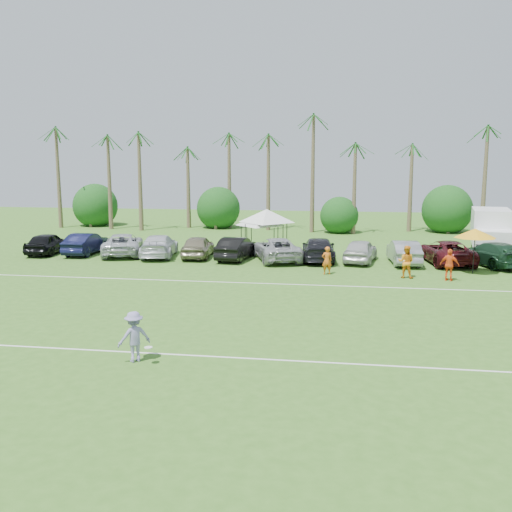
# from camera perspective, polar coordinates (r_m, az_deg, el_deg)

# --- Properties ---
(ground) EXTENTS (120.00, 120.00, 0.00)m
(ground) POSITION_cam_1_polar(r_m,az_deg,el_deg) (18.83, -11.96, -11.52)
(ground) COLOR #39691F
(ground) RESTS_ON ground
(field_lines) EXTENTS (80.00, 12.10, 0.01)m
(field_lines) POSITION_cam_1_polar(r_m,az_deg,el_deg) (26.09, -5.75, -5.37)
(field_lines) COLOR white
(field_lines) RESTS_ON ground
(palm_tree_0) EXTENTS (2.40, 2.40, 8.90)m
(palm_tree_0) POSITION_cam_1_polar(r_m,az_deg,el_deg) (61.36, -19.09, 9.76)
(palm_tree_0) COLOR brown
(palm_tree_0) RESTS_ON ground
(palm_tree_1) EXTENTS (2.40, 2.40, 9.90)m
(palm_tree_1) POSITION_cam_1_polar(r_m,az_deg,el_deg) (59.23, -14.78, 10.84)
(palm_tree_1) COLOR brown
(palm_tree_1) RESTS_ON ground
(palm_tree_2) EXTENTS (2.40, 2.40, 10.90)m
(palm_tree_2) POSITION_cam_1_polar(r_m,az_deg,el_deg) (57.47, -10.13, 11.91)
(palm_tree_2) COLOR brown
(palm_tree_2) RESTS_ON ground
(palm_tree_3) EXTENTS (2.40, 2.40, 11.90)m
(palm_tree_3) POSITION_cam_1_polar(r_m,az_deg,el_deg) (56.36, -6.21, 12.92)
(palm_tree_3) COLOR brown
(palm_tree_3) RESTS_ON ground
(palm_tree_4) EXTENTS (2.40, 2.40, 8.90)m
(palm_tree_4) POSITION_cam_1_polar(r_m,az_deg,el_deg) (55.38, -2.09, 10.35)
(palm_tree_4) COLOR brown
(palm_tree_4) RESTS_ON ground
(palm_tree_5) EXTENTS (2.40, 2.40, 9.90)m
(palm_tree_5) POSITION_cam_1_polar(r_m,az_deg,el_deg) (54.79, 2.10, 11.27)
(palm_tree_5) COLOR brown
(palm_tree_5) RESTS_ON ground
(palm_tree_6) EXTENTS (2.40, 2.40, 10.90)m
(palm_tree_6) POSITION_cam_1_polar(r_m,az_deg,el_deg) (54.50, 6.38, 12.14)
(palm_tree_6) COLOR brown
(palm_tree_6) RESTS_ON ground
(palm_tree_7) EXTENTS (2.40, 2.40, 11.90)m
(palm_tree_7) POSITION_cam_1_polar(r_m,az_deg,el_deg) (54.52, 10.71, 12.93)
(palm_tree_7) COLOR brown
(palm_tree_7) RESTS_ON ground
(palm_tree_8) EXTENTS (2.40, 2.40, 8.90)m
(palm_tree_8) POSITION_cam_1_polar(r_m,az_deg,el_deg) (54.80, 15.93, 10.01)
(palm_tree_8) COLOR brown
(palm_tree_8) RESTS_ON ground
(palm_tree_9) EXTENTS (2.40, 2.40, 9.90)m
(palm_tree_9) POSITION_cam_1_polar(r_m,az_deg,el_deg) (55.64, 21.18, 10.62)
(palm_tree_9) COLOR brown
(palm_tree_9) RESTS_ON ground
(bush_tree_0) EXTENTS (4.00, 4.00, 4.00)m
(bush_tree_0) POSITION_cam_1_polar(r_m,az_deg,el_deg) (61.13, -15.87, 4.59)
(bush_tree_0) COLOR brown
(bush_tree_0) RESTS_ON ground
(bush_tree_1) EXTENTS (4.00, 4.00, 4.00)m
(bush_tree_1) POSITION_cam_1_polar(r_m,az_deg,el_deg) (56.97, -3.85, 4.59)
(bush_tree_1) COLOR brown
(bush_tree_1) RESTS_ON ground
(bush_tree_2) EXTENTS (4.00, 4.00, 4.00)m
(bush_tree_2) POSITION_cam_1_polar(r_m,az_deg,el_deg) (55.61, 8.35, 4.39)
(bush_tree_2) COLOR brown
(bush_tree_2) RESTS_ON ground
(bush_tree_3) EXTENTS (4.00, 4.00, 4.00)m
(bush_tree_3) POSITION_cam_1_polar(r_m,az_deg,el_deg) (56.43, 18.58, 4.07)
(bush_tree_3) COLOR brown
(bush_tree_3) RESTS_ON ground
(sideline_player_a) EXTENTS (0.70, 0.56, 1.67)m
(sideline_player_a) POSITION_cam_1_polar(r_m,az_deg,el_deg) (34.03, 7.10, -0.45)
(sideline_player_a) COLOR orange
(sideline_player_a) RESTS_ON ground
(sideline_player_b) EXTENTS (1.08, 0.94, 1.88)m
(sideline_player_b) POSITION_cam_1_polar(r_m,az_deg,el_deg) (33.85, 14.77, -0.57)
(sideline_player_b) COLOR orange
(sideline_player_b) RESTS_ON ground
(sideline_player_c) EXTENTS (1.15, 0.83, 1.81)m
(sideline_player_c) POSITION_cam_1_polar(r_m,az_deg,el_deg) (33.75, 18.80, -0.85)
(sideline_player_c) COLOR #FB5D1B
(sideline_player_c) RESTS_ON ground
(box_truck) EXTENTS (3.36, 6.62, 3.26)m
(box_truck) POSITION_cam_1_polar(r_m,az_deg,el_deg) (43.51, 22.45, 2.28)
(box_truck) COLOR white
(box_truck) RESTS_ON ground
(canopy_tent_left) EXTENTS (3.85, 3.85, 3.12)m
(canopy_tent_left) POSITION_cam_1_polar(r_m,az_deg,el_deg) (43.44, 0.41, 4.23)
(canopy_tent_left) COLOR black
(canopy_tent_left) RESTS_ON ground
(canopy_tent_right) EXTENTS (4.36, 4.36, 3.54)m
(canopy_tent_right) POSITION_cam_1_polar(r_m,az_deg,el_deg) (43.51, 1.07, 4.71)
(canopy_tent_right) COLOR black
(canopy_tent_right) RESTS_ON ground
(market_umbrella) EXTENTS (2.45, 2.45, 2.72)m
(market_umbrella) POSITION_cam_1_polar(r_m,az_deg,el_deg) (36.15, 21.06, 2.15)
(market_umbrella) COLOR black
(market_umbrella) RESTS_ON ground
(frisbee_player) EXTENTS (1.34, 1.19, 1.73)m
(frisbee_player) POSITION_cam_1_polar(r_m,az_deg,el_deg) (19.72, -12.09, -7.89)
(frisbee_player) COLOR #8982B8
(frisbee_player) RESTS_ON ground
(parked_car_0) EXTENTS (2.03, 4.62, 1.55)m
(parked_car_0) POSITION_cam_1_polar(r_m,az_deg,el_deg) (43.91, -20.11, 1.21)
(parked_car_0) COLOR black
(parked_car_0) RESTS_ON ground
(parked_car_1) EXTENTS (1.67, 4.70, 1.55)m
(parked_car_1) POSITION_cam_1_polar(r_m,az_deg,el_deg) (42.91, -16.65, 1.21)
(parked_car_1) COLOR black
(parked_car_1) RESTS_ON ground
(parked_car_2) EXTENTS (4.02, 6.06, 1.55)m
(parked_car_2) POSITION_cam_1_polar(r_m,az_deg,el_deg) (41.82, -13.18, 1.15)
(parked_car_2) COLOR #B7B9BF
(parked_car_2) RESTS_ON ground
(parked_car_3) EXTENTS (2.95, 5.60, 1.55)m
(parked_car_3) POSITION_cam_1_polar(r_m,az_deg,el_deg) (40.61, -9.67, 1.02)
(parked_car_3) COLOR silver
(parked_car_3) RESTS_ON ground
(parked_car_4) EXTENTS (2.11, 4.65, 1.55)m
(parked_car_4) POSITION_cam_1_polar(r_m,az_deg,el_deg) (39.90, -5.83, 0.96)
(parked_car_4) COLOR gray
(parked_car_4) RESTS_ON ground
(parked_car_5) EXTENTS (2.21, 4.86, 1.55)m
(parked_car_5) POSITION_cam_1_polar(r_m,az_deg,el_deg) (38.94, -1.99, 0.79)
(parked_car_5) COLOR black
(parked_car_5) RESTS_ON ground
(parked_car_6) EXTENTS (4.17, 6.09, 1.55)m
(parked_car_6) POSITION_cam_1_polar(r_m,az_deg,el_deg) (38.53, 2.09, 0.69)
(parked_car_6) COLOR #A6A7AA
(parked_car_6) RESTS_ON ground
(parked_car_7) EXTENTS (2.52, 5.46, 1.55)m
(parked_car_7) POSITION_cam_1_polar(r_m,az_deg,el_deg) (38.68, 6.26, 0.68)
(parked_car_7) COLOR black
(parked_car_7) RESTS_ON ground
(parked_car_8) EXTENTS (2.62, 4.80, 1.55)m
(parked_car_8) POSITION_cam_1_polar(r_m,az_deg,el_deg) (38.50, 10.40, 0.53)
(parked_car_8) COLOR #BDBDBD
(parked_car_8) RESTS_ON ground
(parked_car_9) EXTENTS (1.98, 4.80, 1.55)m
(parked_car_9) POSITION_cam_1_polar(r_m,az_deg,el_deg) (38.50, 14.56, 0.38)
(parked_car_9) COLOR gray
(parked_car_9) RESTS_ON ground
(parked_car_10) EXTENTS (3.31, 5.87, 1.55)m
(parked_car_10) POSITION_cam_1_polar(r_m,az_deg,el_deg) (39.33, 18.53, 0.38)
(parked_car_10) COLOR #481016
(parked_car_10) RESTS_ON ground
(parked_car_11) EXTENTS (3.92, 5.75, 1.55)m
(parked_car_11) POSITION_cam_1_polar(r_m,az_deg,el_deg) (39.59, 22.59, 0.20)
(parked_car_11) COLOR #183A23
(parked_car_11) RESTS_ON ground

